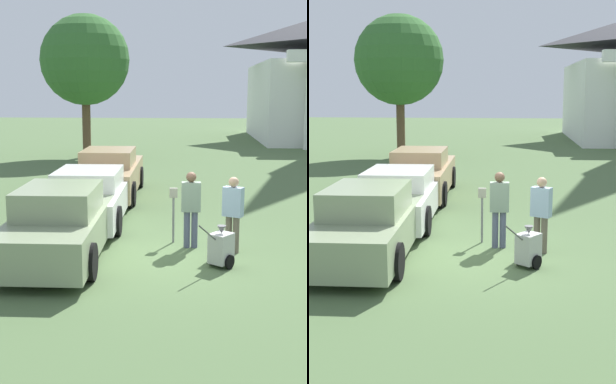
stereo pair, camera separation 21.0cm
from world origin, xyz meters
The scene contains 9 objects.
ground_plane centered at (0.00, 0.00, 0.00)m, with size 120.00×120.00×0.00m, color #4C663D.
parked_car_sage centered at (-2.20, -0.09, 0.70)m, with size 1.97×4.87×1.53m.
parked_car_white centered at (-2.20, 3.11, 0.67)m, with size 2.09×5.12×1.41m.
parked_car_tan centered at (-2.20, 6.59, 0.75)m, with size 2.07×5.27×1.58m.
parking_meter centered at (0.11, 1.11, 0.90)m, with size 0.18×0.09×1.28m.
person_worker centered at (0.51, 0.73, 0.98)m, with size 0.43×0.24×1.71m.
person_supervisor centered at (1.41, 0.43, 0.94)m, with size 0.47×0.38×1.66m.
equipment_cart centered at (1.12, -0.57, 0.39)m, with size 0.74×0.91×1.00m.
shade_tree centered at (-5.04, 17.12, 5.02)m, with size 4.62×4.62×7.35m.
Camera 2 is at (0.72, -10.83, 3.44)m, focal length 50.00 mm.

